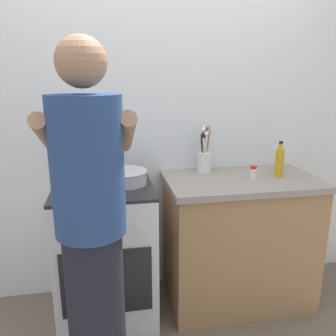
% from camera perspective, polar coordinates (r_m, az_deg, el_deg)
% --- Properties ---
extents(ground, '(6.00, 6.00, 0.00)m').
position_cam_1_polar(ground, '(2.46, -0.71, -23.95)').
color(ground, '#6B5B4C').
extents(back_wall, '(3.20, 0.10, 2.50)m').
position_cam_1_polar(back_wall, '(2.46, 1.87, 8.06)').
color(back_wall, silver).
rests_on(back_wall, ground).
extents(countertop, '(1.00, 0.60, 0.90)m').
position_cam_1_polar(countertop, '(2.47, 11.61, -11.65)').
color(countertop, '#99724C').
rests_on(countertop, ground).
extents(stove_range, '(0.60, 0.62, 0.90)m').
position_cam_1_polar(stove_range, '(2.31, -10.21, -13.58)').
color(stove_range, silver).
rests_on(stove_range, ground).
extents(pot, '(0.27, 0.21, 0.11)m').
position_cam_1_polar(pot, '(2.12, -14.63, -1.77)').
color(pot, '#B2B2B7').
rests_on(pot, stove_range).
extents(mixing_bowl, '(0.27, 0.27, 0.09)m').
position_cam_1_polar(mixing_bowl, '(2.13, -7.06, -1.40)').
color(mixing_bowl, '#B7B7BC').
rests_on(mixing_bowl, stove_range).
extents(utensil_crock, '(0.10, 0.10, 0.33)m').
position_cam_1_polar(utensil_crock, '(2.39, 6.05, 1.76)').
color(utensil_crock, silver).
rests_on(utensil_crock, countertop).
extents(spice_bottle, '(0.04, 0.04, 0.08)m').
position_cam_1_polar(spice_bottle, '(2.31, 13.99, -0.68)').
color(spice_bottle, silver).
rests_on(spice_bottle, countertop).
extents(oil_bottle, '(0.06, 0.06, 0.24)m').
position_cam_1_polar(oil_bottle, '(2.39, 18.03, 0.98)').
color(oil_bottle, gold).
rests_on(oil_bottle, countertop).
extents(person, '(0.41, 0.50, 1.70)m').
position_cam_1_polar(person, '(1.56, -12.48, -11.54)').
color(person, black).
rests_on(person, ground).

